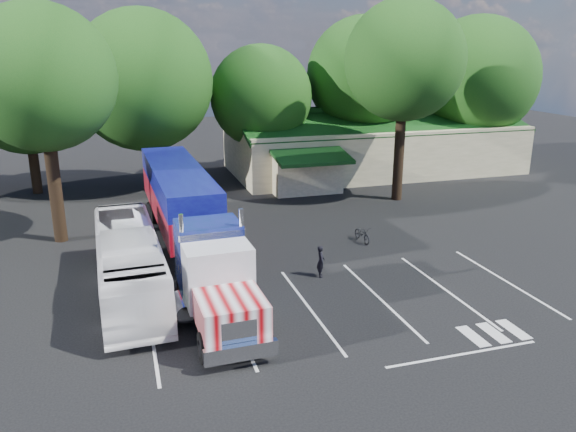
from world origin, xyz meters
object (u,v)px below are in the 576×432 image
object	(u,v)px
woman	(321,261)
bicycle	(362,234)
silver_sedan	(286,179)
tour_bus	(129,263)
semi_truck	(186,210)

from	to	relation	value
woman	bicycle	bearing A→B (deg)	-32.04
bicycle	silver_sedan	bearing A→B (deg)	88.82
silver_sedan	tour_bus	bearing A→B (deg)	166.07
semi_truck	woman	size ratio (longest dim) A/B	13.72
semi_truck	bicycle	xyz separation A→B (m)	(9.53, -0.57, -2.02)
bicycle	silver_sedan	distance (m)	13.01
bicycle	silver_sedan	size ratio (longest dim) A/B	0.43
woman	silver_sedan	world-z (taller)	woman
tour_bus	woman	bearing A→B (deg)	-5.53
silver_sedan	bicycle	bearing A→B (deg)	-155.63
tour_bus	semi_truck	bearing A→B (deg)	51.42
woman	semi_truck	bearing A→B (deg)	63.62
semi_truck	tour_bus	world-z (taller)	semi_truck
woman	bicycle	size ratio (longest dim) A/B	0.91
woman	tour_bus	bearing A→B (deg)	99.10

